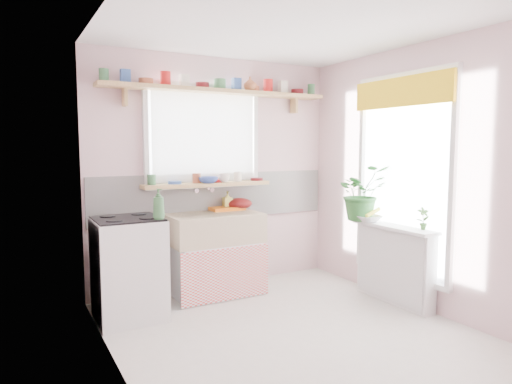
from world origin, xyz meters
TOP-DOWN VIEW (x-y plane):
  - room at (0.66, 0.86)m, footprint 3.20×3.20m
  - sink_unit at (-0.15, 1.29)m, footprint 0.95×0.65m
  - cooker at (-1.10, 1.05)m, footprint 0.58×0.58m
  - radiator_ledge at (1.30, 0.20)m, footprint 0.22×0.95m
  - windowsill at (-0.15, 1.48)m, footprint 1.40×0.22m
  - pine_shelf at (0.00, 1.47)m, footprint 2.52×0.24m
  - shelf_crockery at (-0.02, 1.47)m, footprint 2.47×0.11m
  - sill_crockery at (-0.20, 1.48)m, footprint 1.35×0.11m
  - dish_tray at (0.07, 1.50)m, footprint 0.37×0.28m
  - colander at (0.22, 1.47)m, footprint 0.32×0.32m
  - jade_plant at (1.21, 0.60)m, footprint 0.58×0.53m
  - fruit_bowl at (1.21, 0.50)m, footprint 0.30×0.30m
  - herb_pot at (1.33, -0.10)m, footprint 0.13×0.11m
  - soap_bottle_sink at (0.10, 1.50)m, footprint 0.10×0.10m
  - sill_cup at (0.02, 1.42)m, footprint 0.15×0.15m
  - sill_bowl at (-0.16, 1.42)m, footprint 0.27×0.27m
  - shelf_vase at (0.33, 1.41)m, footprint 0.14×0.14m
  - cooker_bottle at (-0.88, 0.83)m, footprint 0.13×0.13m
  - fruit at (1.22, 0.50)m, footprint 0.20×0.14m

SIDE VIEW (x-z plane):
  - radiator_ledge at x=1.30m, z-range 0.01..0.78m
  - sink_unit at x=-0.15m, z-range -0.13..0.99m
  - cooker at x=-1.10m, z-range 0.00..0.92m
  - fruit_bowl at x=1.21m, z-range 0.78..0.84m
  - fruit at x=1.22m, z-range 0.82..0.92m
  - dish_tray at x=0.07m, z-range 0.85..0.89m
  - herb_pot at x=1.33m, z-range 0.78..0.99m
  - colander at x=0.22m, z-range 0.85..0.98m
  - soap_bottle_sink at x=0.10m, z-range 0.85..1.05m
  - cooker_bottle at x=-0.88m, z-range 0.92..1.18m
  - jade_plant at x=1.21m, z-range 0.77..1.35m
  - windowsill at x=-0.15m, z-range 1.12..1.16m
  - sill_bowl at x=-0.16m, z-range 1.16..1.22m
  - sill_cup at x=0.02m, z-range 1.16..1.25m
  - sill_crockery at x=-0.20m, z-range 1.15..1.27m
  - room at x=0.66m, z-range -0.23..2.97m
  - pine_shelf at x=0.00m, z-range 2.10..2.14m
  - shelf_crockery at x=-0.02m, z-range 2.13..2.25m
  - shelf_vase at x=0.33m, z-range 2.14..2.29m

